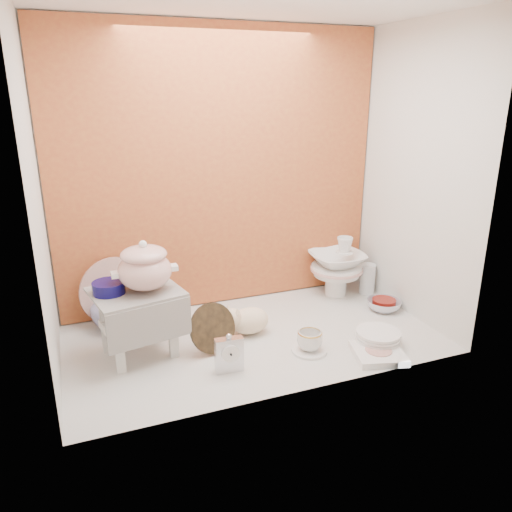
# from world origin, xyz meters

# --- Properties ---
(ground) EXTENTS (1.80, 1.80, 0.00)m
(ground) POSITION_xyz_m (0.00, 0.00, 0.00)
(ground) COLOR silver
(ground) RESTS_ON ground
(niche_shell) EXTENTS (1.86, 1.03, 1.53)m
(niche_shell) POSITION_xyz_m (0.00, 0.18, 0.93)
(niche_shell) COLOR #B9642E
(niche_shell) RESTS_ON ground
(step_stool) EXTENTS (0.43, 0.39, 0.32)m
(step_stool) POSITION_xyz_m (-0.55, 0.05, 0.16)
(step_stool) COLOR silver
(step_stool) RESTS_ON ground
(soup_tureen) EXTENTS (0.28, 0.28, 0.24)m
(soup_tureen) POSITION_xyz_m (-0.50, 0.03, 0.44)
(soup_tureen) COLOR white
(soup_tureen) RESTS_ON step_stool
(cobalt_bowl) EXTENTS (0.16, 0.16, 0.05)m
(cobalt_bowl) POSITION_xyz_m (-0.66, 0.06, 0.34)
(cobalt_bowl) COLOR #0D0949
(cobalt_bowl) RESTS_ON step_stool
(floral_platter) EXTENTS (0.36, 0.13, 0.36)m
(floral_platter) POSITION_xyz_m (-0.61, 0.43, 0.18)
(floral_platter) COLOR silver
(floral_platter) RESTS_ON ground
(blue_white_vase) EXTENTS (0.25, 0.25, 0.25)m
(blue_white_vase) POSITION_xyz_m (-0.63, 0.37, 0.12)
(blue_white_vase) COLOR white
(blue_white_vase) RESTS_ON ground
(lacquer_tray) EXTENTS (0.26, 0.17, 0.23)m
(lacquer_tray) POSITION_xyz_m (-0.22, -0.05, 0.11)
(lacquer_tray) COLOR black
(lacquer_tray) RESTS_ON ground
(mantel_clock) EXTENTS (0.12, 0.05, 0.18)m
(mantel_clock) POSITION_xyz_m (-0.21, -0.25, 0.09)
(mantel_clock) COLOR silver
(mantel_clock) RESTS_ON ground
(plush_pig) EXTENTS (0.29, 0.24, 0.15)m
(plush_pig) POSITION_xyz_m (-0.00, 0.05, 0.07)
(plush_pig) COLOR beige
(plush_pig) RESTS_ON ground
(teacup_saucer) EXTENTS (0.19, 0.19, 0.01)m
(teacup_saucer) POSITION_xyz_m (0.19, -0.22, 0.01)
(teacup_saucer) COLOR white
(teacup_saucer) RESTS_ON ground
(gold_rim_teacup) EXTENTS (0.15, 0.15, 0.09)m
(gold_rim_teacup) POSITION_xyz_m (0.19, -0.22, 0.06)
(gold_rim_teacup) COLOR white
(gold_rim_teacup) RESTS_ON teacup_saucer
(lattice_dish) EXTENTS (0.27, 0.27, 0.03)m
(lattice_dish) POSITION_xyz_m (0.47, -0.38, 0.02)
(lattice_dish) COLOR white
(lattice_dish) RESTS_ON ground
(dinner_plate_stack) EXTENTS (0.25, 0.25, 0.07)m
(dinner_plate_stack) POSITION_xyz_m (0.53, -0.29, 0.04)
(dinner_plate_stack) COLOR white
(dinner_plate_stack) RESTS_ON ground
(crystal_bowl) EXTENTS (0.21, 0.21, 0.06)m
(crystal_bowl) POSITION_xyz_m (0.79, 0.04, 0.03)
(crystal_bowl) COLOR silver
(crystal_bowl) RESTS_ON ground
(clear_glass_vase) EXTENTS (0.11, 0.11, 0.18)m
(clear_glass_vase) POSITION_xyz_m (0.84, 0.28, 0.09)
(clear_glass_vase) COLOR silver
(clear_glass_vase) RESTS_ON ground
(porcelain_tower) EXTENTS (0.34, 0.34, 0.36)m
(porcelain_tower) POSITION_xyz_m (0.65, 0.33, 0.18)
(porcelain_tower) COLOR white
(porcelain_tower) RESTS_ON ground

